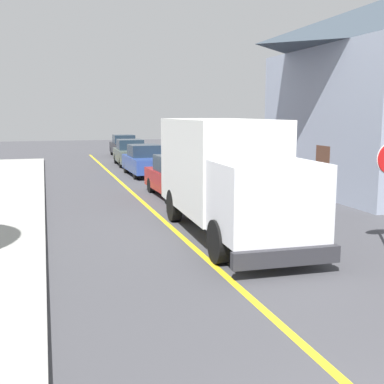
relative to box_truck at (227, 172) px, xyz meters
name	(u,v)px	position (x,y,z in m)	size (l,w,h in m)	color
centre_line_yellow	(182,237)	(-1.30, 0.01, -1.76)	(0.16, 56.00, 0.01)	gold
box_truck	(227,172)	(0.00, 0.00, 0.00)	(2.62, 7.25, 3.20)	silver
parked_car_near	(178,177)	(0.31, 6.39, -0.97)	(1.91, 4.44, 1.67)	maroon
parked_car_mid	(145,161)	(0.38, 13.58, -0.97)	(1.86, 4.42, 1.67)	#2D4793
parked_car_far	(130,153)	(0.53, 19.11, -0.97)	(1.91, 4.45, 1.67)	#4C564C
parked_car_furthest	(124,146)	(1.20, 26.03, -0.97)	(1.86, 4.42, 1.67)	black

